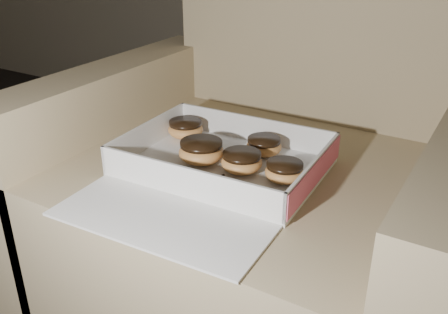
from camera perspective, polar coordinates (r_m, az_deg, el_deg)
armchair at (r=1.24m, az=4.67°, el=-4.93°), size 0.99×0.83×1.03m
bakery_box at (r=1.04m, az=-0.98°, el=-1.64°), size 0.43×0.50×0.07m
donut_a at (r=1.12m, az=4.58°, el=1.30°), size 0.08×0.08×0.04m
donut_b at (r=1.01m, az=6.93°, el=-1.61°), size 0.08×0.08×0.04m
donut_c at (r=1.08m, az=-2.61°, el=0.69°), size 0.10×0.10×0.05m
donut_d at (r=1.21m, az=-4.42°, el=3.27°), size 0.08×0.08×0.04m
donut_e at (r=1.04m, az=2.04°, el=-0.50°), size 0.09×0.09×0.04m
crumb_a at (r=1.03m, az=-3.68°, el=-2.20°), size 0.01×0.01×0.00m
crumb_b at (r=1.03m, az=-0.09°, el=-2.08°), size 0.01×0.01×0.00m
crumb_c at (r=0.98m, az=-0.88°, el=-3.75°), size 0.01×0.01×0.00m
crumb_d at (r=1.10m, az=-8.00°, el=-0.45°), size 0.01×0.01×0.00m
crumb_e at (r=1.03m, az=-2.50°, el=-2.28°), size 0.01×0.01×0.00m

